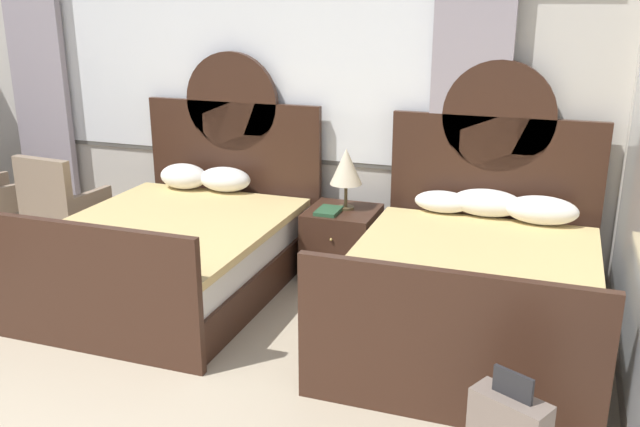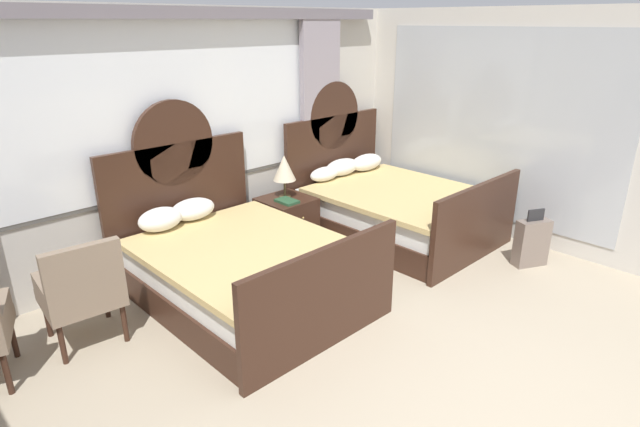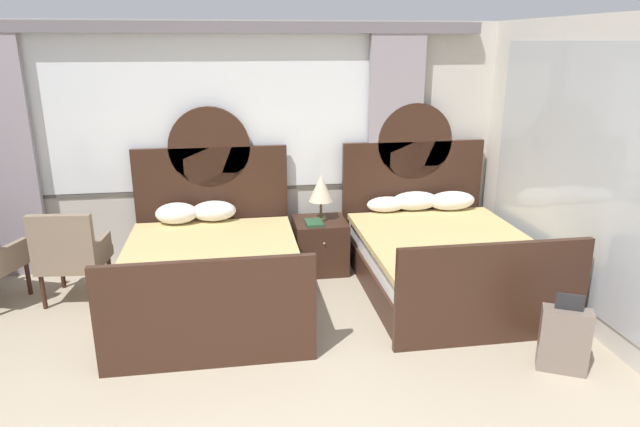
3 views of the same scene
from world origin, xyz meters
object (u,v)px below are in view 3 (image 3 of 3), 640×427
at_px(book_on_nightstand, 314,223).
at_px(armchair_by_window_left, 71,253).
at_px(bed_near_mirror, 441,255).
at_px(suitcase_on_floor, 564,340).
at_px(table_lamp_on_nightstand, 321,189).
at_px(nightstand_between_beds, 320,245).
at_px(bed_near_window, 212,269).

height_order(book_on_nightstand, armchair_by_window_left, armchair_by_window_left).
relative_size(bed_near_mirror, suitcase_on_floor, 3.46).
bearing_deg(table_lamp_on_nightstand, book_on_nightstand, -123.34).
bearing_deg(armchair_by_window_left, bed_near_mirror, -3.90).
bearing_deg(nightstand_between_beds, book_on_nightstand, -126.25).
bearing_deg(bed_near_mirror, book_on_nightstand, 156.44).
bearing_deg(suitcase_on_floor, bed_near_window, 149.04).
xyz_separation_m(book_on_nightstand, suitcase_on_floor, (1.64, -2.19, -0.33)).
bearing_deg(book_on_nightstand, bed_near_window, -153.01).
xyz_separation_m(nightstand_between_beds, table_lamp_on_nightstand, (0.02, 0.04, 0.65)).
relative_size(bed_near_mirror, armchair_by_window_left, 2.39).
height_order(armchair_by_window_left, suitcase_on_floor, armchair_by_window_left).
bearing_deg(nightstand_between_beds, suitcase_on_floor, -56.07).
xyz_separation_m(armchair_by_window_left, suitcase_on_floor, (4.08, -1.90, -0.24)).
distance_m(table_lamp_on_nightstand, suitcase_on_floor, 2.88).
height_order(bed_near_mirror, book_on_nightstand, bed_near_mirror).
relative_size(table_lamp_on_nightstand, book_on_nightstand, 1.97).
relative_size(armchair_by_window_left, suitcase_on_floor, 1.45).
distance_m(bed_near_window, nightstand_between_beds, 1.36).
bearing_deg(book_on_nightstand, bed_near_mirror, -23.56).
relative_size(bed_near_mirror, book_on_nightstand, 8.72).
bearing_deg(armchair_by_window_left, nightstand_between_beds, 9.20).
xyz_separation_m(bed_near_mirror, suitcase_on_floor, (0.38, -1.65, -0.09)).
relative_size(bed_near_window, bed_near_mirror, 1.00).
xyz_separation_m(table_lamp_on_nightstand, suitcase_on_floor, (1.54, -2.35, -0.67)).
bearing_deg(bed_near_window, book_on_nightstand, 26.99).
relative_size(bed_near_mirror, table_lamp_on_nightstand, 4.42).
bearing_deg(book_on_nightstand, suitcase_on_floor, -53.28).
height_order(table_lamp_on_nightstand, armchair_by_window_left, table_lamp_on_nightstand).
height_order(bed_near_window, nightstand_between_beds, bed_near_window).
height_order(bed_near_mirror, armchair_by_window_left, bed_near_mirror).
bearing_deg(bed_near_mirror, table_lamp_on_nightstand, 148.82).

